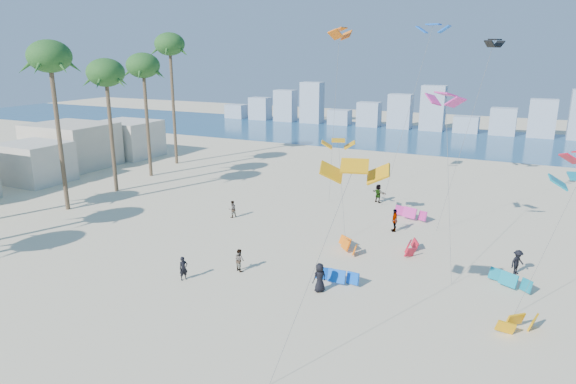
% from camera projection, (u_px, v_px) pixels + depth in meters
% --- Properties ---
extents(ground, '(220.00, 220.00, 0.00)m').
position_uv_depth(ground, '(96.00, 348.00, 25.35)').
color(ground, beige).
rests_on(ground, ground).
extents(ocean, '(220.00, 220.00, 0.00)m').
position_uv_depth(ocean, '(412.00, 137.00, 87.78)').
color(ocean, navy).
rests_on(ocean, ground).
extents(kitesurfer_near, '(0.62, 0.69, 1.60)m').
position_uv_depth(kitesurfer_near, '(183.00, 268.00, 32.71)').
color(kitesurfer_near, black).
rests_on(kitesurfer_near, ground).
extents(kitesurfer_mid, '(0.93, 0.85, 1.55)m').
position_uv_depth(kitesurfer_mid, '(239.00, 260.00, 34.11)').
color(kitesurfer_mid, gray).
rests_on(kitesurfer_mid, ground).
extents(kitesurfers_far, '(33.34, 21.53, 1.92)m').
position_uv_depth(kitesurfers_far, '(391.00, 226.00, 40.52)').
color(kitesurfers_far, black).
rests_on(kitesurfers_far, ground).
extents(grounded_kites, '(14.48, 18.09, 1.01)m').
position_uv_depth(grounded_kites, '(414.00, 255.00, 35.70)').
color(grounded_kites, blue).
rests_on(grounded_kites, ground).
extents(flying_kites, '(29.13, 33.74, 17.35)m').
position_uv_depth(flying_kites, '(444.00, 94.00, 36.21)').
color(flying_kites, orange).
rests_on(flying_kites, ground).
extents(palm_row, '(8.09, 44.80, 16.77)m').
position_uv_depth(palm_row, '(42.00, 81.00, 45.42)').
color(palm_row, brown).
rests_on(palm_row, ground).
extents(beachfront_buildings, '(11.50, 43.00, 6.00)m').
position_uv_depth(beachfront_buildings, '(14.00, 159.00, 56.84)').
color(beachfront_buildings, beige).
rests_on(beachfront_buildings, ground).
extents(distant_skyline, '(85.00, 3.00, 8.40)m').
position_uv_depth(distant_skyline, '(419.00, 113.00, 96.12)').
color(distant_skyline, '#9EADBF').
rests_on(distant_skyline, ground).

